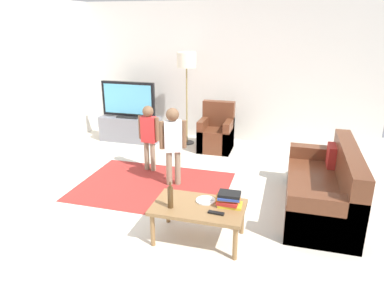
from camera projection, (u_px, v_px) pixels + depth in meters
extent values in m
plane|color=beige|center=(180.00, 204.00, 4.77)|extent=(7.80, 7.80, 0.00)
cube|color=silver|center=(225.00, 73.00, 7.06)|extent=(6.00, 0.12, 2.70)
cube|color=#9E2D28|center=(153.00, 186.00, 5.27)|extent=(2.20, 1.60, 0.01)
cube|color=slate|center=(131.00, 129.00, 7.24)|extent=(1.20, 0.44, 0.50)
cube|color=black|center=(130.00, 136.00, 7.24)|extent=(1.10, 0.32, 0.03)
cube|color=black|center=(129.00, 116.00, 7.14)|extent=(0.44, 0.28, 0.03)
cube|color=black|center=(128.00, 99.00, 7.02)|extent=(1.10, 0.07, 0.68)
cube|color=#59B2D8|center=(127.00, 99.00, 6.99)|extent=(1.00, 0.01, 0.58)
cube|color=brown|center=(319.00, 196.00, 4.54)|extent=(0.80, 1.80, 0.42)
cube|color=brown|center=(347.00, 183.00, 4.40)|extent=(0.20, 1.80, 0.86)
cube|color=brown|center=(324.00, 221.00, 3.79)|extent=(0.80, 0.20, 0.60)
cube|color=brown|center=(317.00, 166.00, 5.24)|extent=(0.80, 0.20, 0.60)
cube|color=#B22823|center=(331.00, 156.00, 4.89)|extent=(0.10, 0.32, 0.32)
cube|color=brown|center=(216.00, 140.00, 6.70)|extent=(0.60, 0.60, 0.42)
cube|color=brown|center=(218.00, 124.00, 6.82)|extent=(0.60, 0.16, 0.90)
cube|color=brown|center=(203.00, 134.00, 6.73)|extent=(0.12, 0.60, 0.60)
cube|color=brown|center=(228.00, 136.00, 6.61)|extent=(0.12, 0.60, 0.60)
cylinder|color=#262626|center=(187.00, 142.00, 7.16)|extent=(0.28, 0.28, 0.02)
cylinder|color=#99844C|center=(187.00, 106.00, 6.91)|extent=(0.03, 0.03, 1.50)
cylinder|color=silver|center=(187.00, 60.00, 6.63)|extent=(0.36, 0.36, 0.28)
cylinder|color=gray|center=(147.00, 156.00, 5.81)|extent=(0.08, 0.08, 0.49)
cylinder|color=gray|center=(153.00, 157.00, 5.76)|extent=(0.08, 0.08, 0.49)
cube|color=red|center=(149.00, 129.00, 5.64)|extent=(0.25, 0.16, 0.42)
sphere|color=brown|center=(148.00, 111.00, 5.54)|extent=(0.17, 0.17, 0.17)
cylinder|color=brown|center=(141.00, 127.00, 5.68)|extent=(0.06, 0.06, 0.38)
cylinder|color=brown|center=(157.00, 129.00, 5.58)|extent=(0.06, 0.06, 0.38)
cylinder|color=gray|center=(169.00, 168.00, 5.25)|extent=(0.09, 0.09, 0.53)
cylinder|color=gray|center=(178.00, 168.00, 5.27)|extent=(0.09, 0.09, 0.53)
cube|color=white|center=(173.00, 136.00, 5.10)|extent=(0.29, 0.23, 0.45)
sphere|color=brown|center=(172.00, 114.00, 5.00)|extent=(0.19, 0.19, 0.19)
cylinder|color=brown|center=(162.00, 135.00, 5.07)|extent=(0.07, 0.07, 0.41)
cylinder|color=brown|center=(184.00, 134.00, 5.12)|extent=(0.07, 0.07, 0.41)
cube|color=olive|center=(199.00, 207.00, 3.87)|extent=(1.00, 0.60, 0.04)
cylinder|color=olive|center=(152.00, 230.00, 3.83)|extent=(0.05, 0.05, 0.38)
cylinder|color=olive|center=(235.00, 243.00, 3.60)|extent=(0.05, 0.05, 0.38)
cylinder|color=olive|center=(168.00, 208.00, 4.29)|extent=(0.05, 0.05, 0.38)
cylinder|color=olive|center=(242.00, 218.00, 4.05)|extent=(0.05, 0.05, 0.38)
cube|color=yellow|center=(230.00, 205.00, 3.86)|extent=(0.26, 0.18, 0.03)
cube|color=red|center=(228.00, 201.00, 3.86)|extent=(0.23, 0.20, 0.04)
cube|color=orange|center=(228.00, 198.00, 3.86)|extent=(0.28, 0.19, 0.02)
cube|color=#334CA5|center=(229.00, 196.00, 3.85)|extent=(0.25, 0.22, 0.03)
cube|color=black|center=(230.00, 194.00, 3.83)|extent=(0.24, 0.18, 0.03)
cylinder|color=#4C3319|center=(170.00, 197.00, 3.79)|extent=(0.06, 0.06, 0.24)
cylinder|color=#4C3319|center=(170.00, 185.00, 3.74)|extent=(0.02, 0.02, 0.06)
cube|color=black|center=(216.00, 213.00, 3.70)|extent=(0.17, 0.06, 0.02)
cylinder|color=white|center=(206.00, 200.00, 3.96)|extent=(0.22, 0.22, 0.02)
cube|color=silver|center=(207.00, 200.00, 3.95)|extent=(0.15, 0.04, 0.01)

